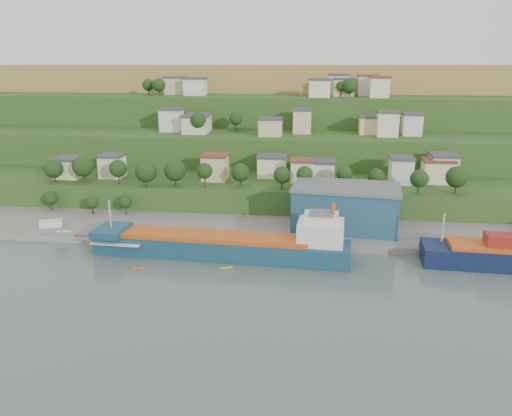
% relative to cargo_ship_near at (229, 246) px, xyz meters
% --- Properties ---
extents(ground, '(500.00, 500.00, 0.00)m').
position_rel_cargo_ship_near_xyz_m(ground, '(-2.58, -8.80, -2.78)').
color(ground, '#43524B').
rests_on(ground, ground).
extents(quay, '(220.00, 26.00, 4.00)m').
position_rel_cargo_ship_near_xyz_m(quay, '(17.42, 19.20, -2.78)').
color(quay, slate).
rests_on(quay, ground).
extents(pebble_beach, '(40.00, 18.00, 2.40)m').
position_rel_cargo_ship_near_xyz_m(pebble_beach, '(-57.58, 13.20, -2.78)').
color(pebble_beach, slate).
rests_on(pebble_beach, ground).
extents(hillside, '(360.00, 211.53, 96.00)m').
position_rel_cargo_ship_near_xyz_m(hillside, '(-2.55, 159.89, -2.70)').
color(hillside, '#284719').
rests_on(hillside, ground).
extents(cargo_ship_near, '(68.24, 14.17, 17.42)m').
position_rel_cargo_ship_near_xyz_m(cargo_ship_near, '(0.00, 0.00, 0.00)').
color(cargo_ship_near, '#133A47').
rests_on(cargo_ship_near, ground).
extents(warehouse, '(32.94, 22.37, 12.80)m').
position_rel_cargo_ship_near_xyz_m(warehouse, '(31.28, 22.20, 5.65)').
color(warehouse, navy).
rests_on(warehouse, quay).
extents(caravan, '(6.83, 4.63, 2.94)m').
position_rel_cargo_ship_near_xyz_m(caravan, '(-56.25, 11.73, -0.11)').
color(caravan, silver).
rests_on(caravan, pebble_beach).
extents(dinghy, '(4.38, 2.22, 0.84)m').
position_rel_cargo_ship_near_xyz_m(dinghy, '(-50.64, 8.38, -1.16)').
color(dinghy, silver).
rests_on(dinghy, pebble_beach).
extents(kayak_orange, '(3.05, 0.80, 0.75)m').
position_rel_cargo_ship_near_xyz_m(kayak_orange, '(-21.12, -10.79, -2.56)').
color(kayak_orange, '#F05815').
rests_on(kayak_orange, ground).
extents(kayak_yellow, '(3.12, 1.61, 0.78)m').
position_rel_cargo_ship_near_xyz_m(kayak_yellow, '(0.67, -7.92, -2.55)').
color(kayak_yellow, gold).
rests_on(kayak_yellow, ground).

